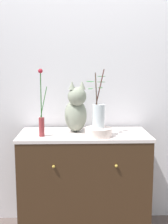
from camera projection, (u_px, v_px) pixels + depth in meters
name	position (u px, v px, depth m)	size (l,w,h in m)	color
wall_back	(83.00, 84.00, 2.65)	(4.40, 0.08, 2.60)	silver
sideboard	(84.00, 184.00, 2.46)	(1.09, 0.51, 0.91)	#372314
cat_sitting	(76.00, 110.00, 2.42)	(0.23, 0.42, 0.44)	gray
vase_slim_green	(42.00, 118.00, 2.26)	(0.07, 0.04, 0.54)	maroon
bowl_porcelain	(98.00, 132.00, 2.28)	(0.22, 0.22, 0.07)	silver
vase_glass_clear	(98.00, 114.00, 2.26)	(0.17, 0.17, 0.46)	silver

